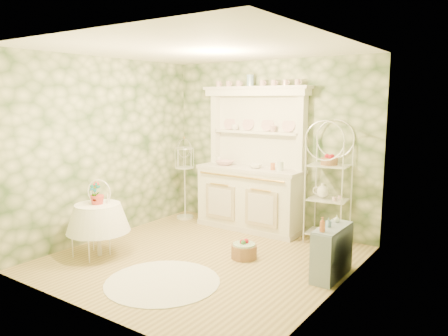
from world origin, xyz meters
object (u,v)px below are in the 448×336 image
Objects in this scene: birdcage_stand at (185,176)px; cafe_chair at (90,226)px; kitchen_dresser at (250,159)px; side_shelf at (332,253)px; round_table at (99,229)px; floor_basket at (244,249)px; bakers_rack at (328,182)px.

cafe_chair is at bearing -85.05° from birdcage_stand.
side_shelf is (1.82, -1.12, -0.85)m from kitchen_dresser.
kitchen_dresser is 2.30m from side_shelf.
round_table is at bearing -114.26° from kitchen_dresser.
cafe_chair is (-0.07, -0.08, 0.05)m from round_table.
round_table is at bearing -147.87° from floor_basket.
round_table is 2.16m from birdcage_stand.
round_table is 0.89× the size of cafe_chair.
bakers_rack is 4.82× the size of floor_basket.
side_shelf is at bearing -31.58° from kitchen_dresser.
cafe_chair is 2.22m from birdcage_stand.
kitchen_dresser reaches higher than cafe_chair.
cafe_chair reaches higher than side_shelf.
bakers_rack reaches higher than side_shelf.
birdcage_stand is 4.00× the size of floor_basket.
kitchen_dresser is 1.32m from bakers_rack.
side_shelf is at bearing -17.92° from birdcage_stand.
round_table is at bearing 29.39° from cafe_chair.
birdcage_stand is at bearing 150.68° from floor_basket.
kitchen_dresser is 6.03× the size of floor_basket.
bakers_rack is 2.57m from birdcage_stand.
kitchen_dresser reaches higher than side_shelf.
kitchen_dresser is at bearing 118.33° from floor_basket.
round_table is at bearing -156.81° from side_shelf.
birdcage_stand is (-1.26, -0.12, -0.39)m from kitchen_dresser.
side_shelf is 3.27m from birdcage_stand.
birdcage_stand is at bearing 163.85° from side_shelf.
side_shelf is 0.91× the size of round_table.
floor_basket is (-1.18, -0.07, -0.17)m from side_shelf.
birdcage_stand is (-0.19, 2.18, 0.34)m from cafe_chair.
round_table is (-2.30, -2.26, -0.54)m from bakers_rack.
side_shelf is at bearing -71.76° from bakers_rack.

